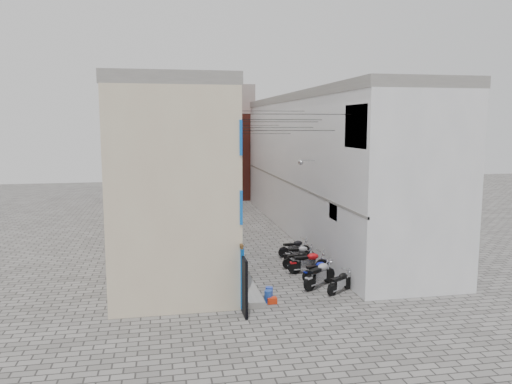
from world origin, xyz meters
TOP-DOWN VIEW (x-y plane):
  - ground at (0.00, 0.00)m, footprint 90.00×90.00m
  - plinth at (-2.05, 13.00)m, footprint 0.90×26.00m
  - building_left at (-4.98, 12.95)m, footprint 5.10×27.00m
  - building_right at (5.00, 13.00)m, footprint 5.94×26.00m
  - building_far_brick_left at (-2.00, 28.00)m, footprint 6.00×6.00m
  - building_far_brick_right at (3.00, 30.00)m, footprint 5.00×6.00m
  - building_far_concrete at (0.00, 34.00)m, footprint 8.00×5.00m
  - far_shopfront at (0.00, 25.20)m, footprint 2.00×0.30m
  - overhead_wires at (0.00, 7.64)m, footprint 5.80×13.02m
  - motorcycle_a at (1.90, 1.24)m, footprint 1.71×1.41m
  - motorcycle_b at (1.27, 2.10)m, footprint 2.12×1.82m
  - motorcycle_c at (1.47, 3.09)m, footprint 1.77×1.17m
  - motorcycle_d at (1.38, 4.16)m, footprint 2.06×0.73m
  - motorcycle_e at (1.15, 5.05)m, footprint 1.72×0.65m
  - motorcycle_f at (1.51, 6.19)m, footprint 1.69×0.60m
  - motorcycle_g at (1.50, 7.17)m, footprint 1.89×0.82m
  - person_a at (-1.99, 4.69)m, footprint 0.42×0.60m
  - person_b at (-2.24, 5.17)m, footprint 0.94×0.98m
  - water_jug_near at (-1.36, 0.64)m, footprint 0.40×0.40m
  - water_jug_far at (-1.23, 1.08)m, footprint 0.37×0.37m
  - red_crate at (-1.24, 0.50)m, footprint 0.38×0.29m

SIDE VIEW (x-z plane):
  - ground at x=0.00m, z-range 0.00..0.00m
  - red_crate at x=-1.24m, z-range 0.00..0.24m
  - plinth at x=-2.05m, z-range 0.00..0.25m
  - water_jug_far at x=-1.23m, z-range 0.00..0.47m
  - water_jug_near at x=-1.36m, z-range 0.00..0.49m
  - motorcycle_f at x=1.51m, z-range 0.00..0.97m
  - motorcycle_e at x=1.15m, z-range 0.00..0.97m
  - motorcycle_c at x=1.47m, z-range 0.00..0.98m
  - motorcycle_a at x=1.90m, z-range 0.00..0.99m
  - motorcycle_g at x=1.50m, z-range 0.00..1.06m
  - motorcycle_d at x=1.38m, z-range 0.00..1.17m
  - motorcycle_b at x=1.27m, z-range 0.00..1.24m
  - person_a at x=-1.99m, z-range 0.25..1.82m
  - person_b at x=-2.24m, z-range 0.25..1.85m
  - far_shopfront at x=0.00m, z-range 0.00..2.40m
  - building_far_brick_right at x=3.00m, z-range 0.00..8.00m
  - building_left at x=-4.98m, z-range 0.00..9.00m
  - building_right at x=5.00m, z-range 0.01..9.01m
  - building_far_brick_left at x=-2.00m, z-range 0.00..10.00m
  - building_far_concrete at x=0.00m, z-range 0.00..11.00m
  - overhead_wires at x=0.00m, z-range 6.46..7.79m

